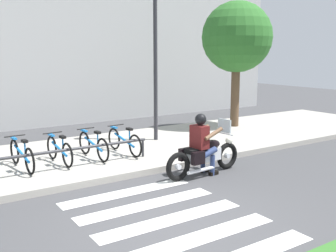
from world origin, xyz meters
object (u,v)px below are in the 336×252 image
(bicycle_4, at_px, (124,141))
(bike_rack, at_px, (67,151))
(motorcycle, at_px, (204,155))
(bicycle_2, at_px, (59,150))
(rider, at_px, (202,140))
(tree_near_rack, at_px, (237,38))
(street_lamp, at_px, (155,52))
(bicycle_1, at_px, (22,155))
(bicycle_3, at_px, (93,145))

(bicycle_4, bearing_deg, bike_rack, -162.42)
(motorcycle, bearing_deg, bicycle_2, 139.44)
(rider, xyz_separation_m, tree_near_rack, (4.41, 3.66, 2.47))
(bike_rack, bearing_deg, bicycle_4, 17.58)
(street_lamp, bearing_deg, rider, -103.52)
(rider, xyz_separation_m, bicycle_2, (-2.57, 2.27, -0.35))
(bicycle_1, xyz_separation_m, street_lamp, (4.23, 0.99, 2.33))
(motorcycle, xyz_separation_m, street_lamp, (0.71, 3.26, 2.36))
(rider, distance_m, bicycle_2, 3.45)
(bicycle_2, distance_m, bike_rack, 0.56)
(bicycle_3, bearing_deg, motorcycle, -51.98)
(bicycle_1, height_order, street_lamp, street_lamp)
(bike_rack, bearing_deg, motorcycle, -32.89)
(bicycle_2, xyz_separation_m, bicycle_3, (0.88, -0.00, 0.00))
(motorcycle, bearing_deg, rider, -178.10)
(rider, bearing_deg, bicycle_2, 138.57)
(bicycle_4, bearing_deg, street_lamp, 31.74)
(bicycle_2, distance_m, street_lamp, 4.21)
(bicycle_2, xyz_separation_m, bike_rack, (0.00, -0.55, 0.09))
(bicycle_2, height_order, bicycle_4, bicycle_4)
(bike_rack, bearing_deg, tree_near_rack, 15.59)
(motorcycle, relative_size, rider, 1.52)
(bike_rack, xyz_separation_m, street_lamp, (3.36, 1.55, 2.25))
(rider, xyz_separation_m, bicycle_3, (-1.70, 2.27, -0.34))
(bike_rack, relative_size, tree_near_rack, 0.90)
(bicycle_2, xyz_separation_m, bicycle_4, (1.75, 0.00, 0.00))
(bicycle_1, height_order, bicycle_2, bicycle_1)
(bicycle_1, bearing_deg, rider, -33.36)
(bicycle_1, bearing_deg, bike_rack, -32.34)
(rider, relative_size, bike_rack, 0.35)
(bike_rack, xyz_separation_m, tree_near_rack, (6.98, 1.95, 2.73))
(tree_near_rack, bearing_deg, motorcycle, -139.80)
(bicycle_3, bearing_deg, bike_rack, -147.65)
(rider, xyz_separation_m, street_lamp, (0.78, 3.26, 1.99))
(bicycle_2, bearing_deg, motorcycle, -40.56)
(street_lamp, bearing_deg, tree_near_rack, 6.30)
(bicycle_2, height_order, bike_rack, bicycle_2)
(motorcycle, distance_m, tree_near_rack, 6.34)
(rider, xyz_separation_m, bicycle_4, (-0.82, 2.27, -0.35))
(motorcycle, bearing_deg, bicycle_1, 147.25)
(bike_rack, distance_m, street_lamp, 4.33)
(rider, xyz_separation_m, bike_rack, (-2.57, 1.72, -0.26))
(bicycle_1, bearing_deg, street_lamp, 13.19)
(bicycle_2, height_order, tree_near_rack, tree_near_rack)
(bicycle_2, bearing_deg, street_lamp, 16.47)
(bike_rack, bearing_deg, bicycle_1, 147.66)
(tree_near_rack, bearing_deg, bicycle_4, -165.09)
(bicycle_1, distance_m, bicycle_4, 2.63)
(motorcycle, distance_m, rider, 0.38)
(motorcycle, bearing_deg, bicycle_4, 111.58)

